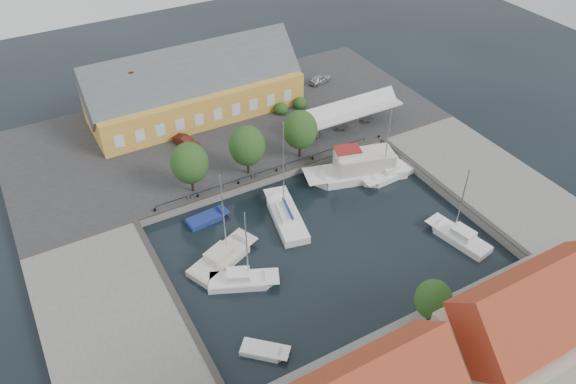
% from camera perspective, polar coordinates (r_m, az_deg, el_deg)
% --- Properties ---
extents(ground, '(140.00, 140.00, 0.00)m').
position_cam_1_polar(ground, '(59.85, 2.81, -4.25)').
color(ground, black).
rests_on(ground, ground).
extents(north_quay, '(56.00, 26.00, 1.00)m').
position_cam_1_polar(north_quay, '(75.92, -6.32, 6.40)').
color(north_quay, '#2D2D30').
rests_on(north_quay, ground).
extents(west_quay, '(12.00, 24.00, 1.00)m').
position_cam_1_polar(west_quay, '(53.18, -17.16, -12.86)').
color(west_quay, slate).
rests_on(west_quay, ground).
extents(east_quay, '(12.00, 24.00, 1.00)m').
position_cam_1_polar(east_quay, '(70.26, 19.20, 1.28)').
color(east_quay, slate).
rests_on(east_quay, ground).
extents(quay_edge_fittings, '(56.00, 24.72, 0.40)m').
position_cam_1_polar(quay_edge_fittings, '(62.21, 0.58, -0.94)').
color(quay_edge_fittings, '#383533').
rests_on(quay_edge_fittings, north_quay).
extents(warehouse, '(28.56, 14.00, 9.55)m').
position_cam_1_polar(warehouse, '(77.56, -9.94, 10.15)').
color(warehouse, gold).
rests_on(warehouse, north_quay).
extents(tent_canopy, '(14.00, 4.00, 2.83)m').
position_cam_1_polar(tent_canopy, '(73.76, 6.34, 8.26)').
color(tent_canopy, silver).
rests_on(tent_canopy, north_quay).
extents(quay_trees, '(18.20, 4.20, 6.30)m').
position_cam_1_polar(quay_trees, '(64.38, -4.18, 4.72)').
color(quay_trees, black).
rests_on(quay_trees, north_quay).
extents(car_silver, '(3.95, 2.31, 1.26)m').
position_cam_1_polar(car_silver, '(85.56, 3.29, 11.39)').
color(car_silver, '#B4B6BC').
rests_on(car_silver, north_quay).
extents(car_red, '(2.72, 4.01, 1.25)m').
position_cam_1_polar(car_red, '(71.94, -10.31, 5.04)').
color(car_red, '#561C13').
rests_on(car_red, north_quay).
extents(center_sailboat, '(4.57, 9.42, 12.53)m').
position_cam_1_polar(center_sailboat, '(61.14, -0.17, -2.63)').
color(center_sailboat, white).
rests_on(center_sailboat, ground).
extents(trawler, '(12.71, 6.76, 5.00)m').
position_cam_1_polar(trawler, '(67.55, 7.21, 2.31)').
color(trawler, white).
rests_on(trawler, ground).
extents(east_boat_a, '(7.06, 2.70, 10.01)m').
position_cam_1_polar(east_boat_a, '(68.36, 10.05, 1.69)').
color(east_boat_a, white).
rests_on(east_boat_a, ground).
extents(east_boat_c, '(3.60, 7.45, 9.40)m').
position_cam_1_polar(east_boat_c, '(61.53, 16.98, -4.53)').
color(east_boat_c, white).
rests_on(east_boat_c, ground).
extents(west_boat_b, '(8.30, 5.63, 10.93)m').
position_cam_1_polar(west_boat_b, '(57.09, -6.74, -6.78)').
color(west_boat_b, beige).
rests_on(west_boat_b, ground).
extents(west_boat_c, '(7.11, 4.81, 9.54)m').
position_cam_1_polar(west_boat_c, '(54.80, -4.74, -9.07)').
color(west_boat_c, white).
rests_on(west_boat_c, ground).
extents(launch_sw, '(4.16, 3.99, 0.98)m').
position_cam_1_polar(launch_sw, '(49.85, -2.44, -15.92)').
color(launch_sw, white).
rests_on(launch_sw, ground).
extents(launch_nw, '(4.87, 2.27, 0.88)m').
position_cam_1_polar(launch_nw, '(62.00, -8.24, -2.76)').
color(launch_nw, navy).
rests_on(launch_nw, ground).
extents(townhouses, '(36.30, 8.50, 12.00)m').
position_cam_1_polar(townhouses, '(45.46, 21.34, -15.23)').
color(townhouses, '#BEB392').
rests_on(townhouses, south_bank).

